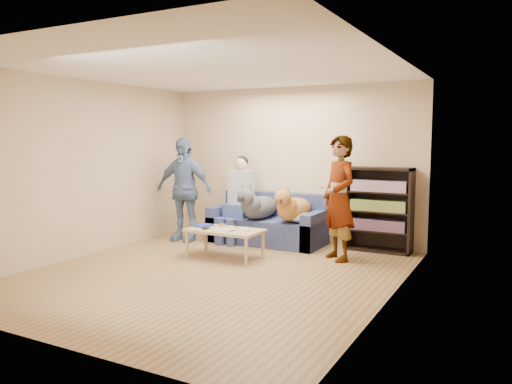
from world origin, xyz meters
The scene contains 27 objects.
ground centered at (0.00, 0.00, 0.00)m, with size 5.00×5.00×0.00m, color olive.
ceiling centered at (0.00, 0.00, 2.60)m, with size 5.00×5.00×0.00m, color white.
wall_back centered at (0.00, 2.50, 1.30)m, with size 4.50×4.50×0.00m, color tan.
wall_front centered at (0.00, -2.50, 1.30)m, with size 4.50×4.50×0.00m, color tan.
wall_left centered at (-2.25, 0.00, 1.30)m, with size 5.00×5.00×0.00m, color tan.
wall_right centered at (2.25, 0.00, 1.30)m, with size 5.00×5.00×0.00m, color tan.
blanket centered at (0.45, 1.88, 0.51)m, with size 0.45×0.38×0.16m, color #AFAFB4.
person_standing_right centered at (1.18, 1.49, 0.89)m, with size 0.65×0.43×1.78m, color gray.
person_standing_left centered at (-1.60, 1.58, 0.88)m, with size 1.03×0.43×1.76m, color #6B87AB.
held_controller centered at (0.98, 1.29, 1.06)m, with size 0.04×0.12×0.03m, color white.
notebook_blue centered at (-0.73, 0.90, 0.43)m, with size 0.20×0.26×0.03m, color #1B2F99.
papers centered at (-0.28, 0.75, 0.43)m, with size 0.26×0.20×0.01m, color silver.
magazine centered at (-0.25, 0.77, 0.44)m, with size 0.22×0.17×0.01m, color #B7B292.
camera_silver centered at (-0.45, 0.97, 0.45)m, with size 0.11×0.06×0.05m, color silver.
controller_a centered at (-0.05, 0.95, 0.43)m, with size 0.04×0.13×0.03m, color white.
controller_b centered at (0.03, 0.87, 0.43)m, with size 0.09×0.06×0.03m, color silver.
headphone_cup_a centered at (-0.13, 0.83, 0.43)m, with size 0.07×0.07×0.02m, color silver.
headphone_cup_b centered at (-0.13, 0.91, 0.43)m, with size 0.07×0.07×0.02m, color silver.
pen_orange centered at (-0.35, 0.69, 0.42)m, with size 0.01×0.01×0.14m, color orange.
pen_black centered at (-0.21, 1.03, 0.42)m, with size 0.01×0.01×0.14m, color black.
wallet centered at (-0.58, 0.73, 0.43)m, with size 0.07×0.12×0.01m, color black.
sofa centered at (-0.25, 2.10, 0.28)m, with size 1.90×0.85×0.82m.
person_seated centered at (-0.75, 1.97, 0.77)m, with size 0.40×0.73×1.47m.
dog_gray centered at (-0.32, 1.85, 0.65)m, with size 0.43×1.26×0.62m.
dog_tan centered at (0.29, 1.89, 0.65)m, with size 0.43×1.17×0.62m.
coffee_table centered at (-0.33, 0.85, 0.37)m, with size 1.10×0.60×0.42m.
bookshelf centered at (1.55, 2.33, 0.68)m, with size 1.00×0.34×1.30m.
Camera 1 is at (3.45, -5.27, 1.74)m, focal length 35.00 mm.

